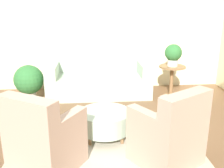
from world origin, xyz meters
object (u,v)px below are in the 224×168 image
armchair_left (44,141)px  armchair_right (170,135)px  ottoman_table (105,121)px  side_table (172,76)px  couch (99,80)px  potted_plant_floor (29,80)px  potted_plant_on_side_table (173,54)px

armchair_left → armchair_right: size_ratio=1.00×
ottoman_table → side_table: bearing=47.8°
armchair_left → ottoman_table: 1.12m
armchair_right → couch: bearing=106.0°
armchair_right → ottoman_table: size_ratio=1.28×
potted_plant_floor → couch: bearing=8.8°
potted_plant_on_side_table → potted_plant_floor: bearing=179.0°
armchair_left → side_table: size_ratio=1.46×
couch → ottoman_table: couch is taller
potted_plant_on_side_table → armchair_right: bearing=-107.6°
side_table → armchair_left: bearing=-133.5°
side_table → potted_plant_floor: bearing=179.0°
couch → armchair_left: bearing=-105.6°
armchair_left → ottoman_table: armchair_left is taller
couch → ottoman_table: bearing=-89.3°
couch → armchair_right: 2.91m
ottoman_table → side_table: side_table is taller
couch → armchair_right: bearing=-74.0°
armchair_right → side_table: armchair_right is taller
armchair_right → ottoman_table: 1.11m
couch → potted_plant_on_side_table: potted_plant_on_side_table is taller
couch → armchair_right: size_ratio=2.22×
potted_plant_floor → ottoman_table: bearing=-49.6°
ottoman_table → side_table: 2.35m
couch → side_table: couch is taller
potted_plant_floor → armchair_right: bearing=-48.0°
side_table → armchair_right: bearing=-107.6°
armchair_left → armchair_right: same height
couch → ottoman_table: size_ratio=2.85×
armchair_left → ottoman_table: size_ratio=1.28×
ottoman_table → potted_plant_on_side_table: bearing=47.8°
armchair_left → potted_plant_floor: armchair_left is taller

